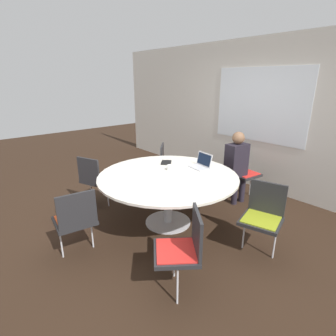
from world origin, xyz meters
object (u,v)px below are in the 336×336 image
at_px(chair_1, 169,163).
at_px(chair_2, 95,177).
at_px(person_0, 237,162).
at_px(coffee_cup, 170,168).
at_px(chair_5, 263,213).
at_px(chair_0, 242,169).
at_px(chair_4, 183,246).
at_px(laptop, 201,164).
at_px(handbag, 69,213).
at_px(spiral_notebook, 166,162).
at_px(chair_3, 76,217).

xyz_separation_m(chair_1, chair_2, (-0.22, -1.39, 0.00)).
distance_m(person_0, coffee_cup, 1.23).
xyz_separation_m(chair_1, coffee_cup, (0.83, -0.71, 0.28)).
relative_size(chair_1, chair_5, 1.00).
relative_size(chair_0, coffee_cup, 9.84).
bearing_deg(chair_0, chair_4, 29.30).
height_order(laptop, coffee_cup, laptop).
distance_m(chair_0, coffee_cup, 1.49).
bearing_deg(person_0, chair_0, -161.02).
xyz_separation_m(chair_1, chair_4, (2.03, -1.60, 0.00)).
bearing_deg(chair_1, handbag, -45.47).
distance_m(chair_0, spiral_notebook, 1.40).
height_order(chair_0, chair_4, same).
xyz_separation_m(chair_1, laptop, (1.04, -0.28, 0.29)).
bearing_deg(spiral_notebook, handbag, -111.30).
height_order(laptop, spiral_notebook, laptop).
xyz_separation_m(chair_1, chair_5, (2.19, -0.45, 0.00)).
distance_m(person_0, laptop, 0.76).
distance_m(chair_0, chair_2, 2.50).
height_order(chair_0, person_0, person_0).
distance_m(laptop, handbag, 2.08).
bearing_deg(chair_5, chair_2, 5.73).
xyz_separation_m(chair_4, laptop, (-0.98, 1.32, 0.29)).
bearing_deg(chair_1, chair_0, 77.92).
bearing_deg(chair_1, person_0, 67.08).
relative_size(chair_0, chair_3, 1.00).
distance_m(chair_5, laptop, 1.20).
relative_size(laptop, handbag, 0.92).
relative_size(chair_2, laptop, 2.56).
xyz_separation_m(coffee_cup, handbag, (-0.84, -1.24, -0.64)).
xyz_separation_m(chair_3, person_0, (0.32, 2.63, 0.20)).
height_order(chair_2, chair_4, same).
distance_m(coffee_cup, handbag, 1.63).
bearing_deg(chair_0, person_0, 18.98).
distance_m(chair_1, laptop, 1.12).
distance_m(chair_0, person_0, 0.32).
height_order(chair_0, handbag, chair_0).
xyz_separation_m(chair_2, spiral_notebook, (0.76, 0.86, 0.25)).
bearing_deg(chair_0, laptop, 3.88).
bearing_deg(chair_5, chair_3, 36.04).
xyz_separation_m(chair_5, spiral_notebook, (-1.65, -0.08, 0.25)).
xyz_separation_m(chair_2, laptop, (1.26, 1.12, 0.29)).
bearing_deg(handbag, person_0, 64.16).
height_order(chair_0, chair_3, same).
xyz_separation_m(chair_0, chair_2, (-1.33, -2.11, 0.00)).
distance_m(chair_0, laptop, 1.04).
bearing_deg(laptop, spiral_notebook, -145.25).
bearing_deg(chair_5, handbag, 18.59).
height_order(chair_3, spiral_notebook, chair_3).
distance_m(spiral_notebook, coffee_cup, 0.34).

